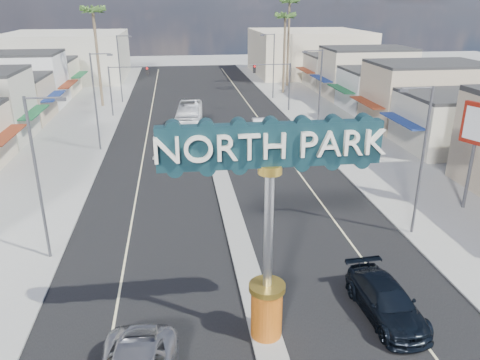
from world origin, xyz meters
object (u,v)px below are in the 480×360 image
object	(u,v)px
streetlight_r_near	(420,155)
car_parked_right	(261,127)
streetlight_l_mid	(97,97)
palm_right_mid	(285,20)
streetlight_l_far	(121,66)
traffic_signal_right	(276,78)
gateway_sign	(269,210)
palm_right_far	(290,6)
streetlight_r_far	(273,63)
city_bus	(189,121)
bank_pylon_sign	(477,130)
traffic_signal_left	(125,81)
streetlight_r_mid	(318,91)
streetlight_l_near	(40,172)
palm_left_far	(93,16)
suv_right	(386,301)

from	to	relation	value
streetlight_r_near	car_parked_right	bearing A→B (deg)	101.85
streetlight_l_mid	palm_right_mid	world-z (taller)	palm_right_mid
streetlight_l_mid	streetlight_l_far	xyz separation A→B (m)	(0.00, 22.00, 0.00)
traffic_signal_right	streetlight_l_far	size ratio (longest dim) A/B	0.67
gateway_sign	palm_right_far	world-z (taller)	palm_right_far
palm_right_far	streetlight_l_mid	bearing A→B (deg)	-128.48
streetlight_l_far	streetlight_r_far	world-z (taller)	same
traffic_signal_right	city_bus	distance (m)	14.96
bank_pylon_sign	traffic_signal_left	bearing A→B (deg)	106.74
car_parked_right	streetlight_r_mid	bearing A→B (deg)	-29.33
streetlight_r_far	bank_pylon_sign	xyz separation A→B (m)	(5.38, -39.04, 0.47)
traffic_signal_right	streetlight_r_far	bearing A→B (deg)	81.14
gateway_sign	streetlight_l_mid	xyz separation A→B (m)	(-10.43, 28.02, -0.86)
streetlight_l_near	car_parked_right	bearing A→B (deg)	55.88
streetlight_l_far	palm_left_far	xyz separation A→B (m)	(-2.57, -2.00, 6.43)
traffic_signal_left	car_parked_right	bearing A→B (deg)	-35.52
traffic_signal_right	streetlight_l_mid	world-z (taller)	streetlight_l_mid
gateway_sign	palm_left_far	xyz separation A→B (m)	(-13.00, 48.02, 5.57)
palm_left_far	bank_pylon_sign	distance (m)	47.30
traffic_signal_right	streetlight_l_near	size ratio (longest dim) A/B	0.67
streetlight_l_far	traffic_signal_right	bearing A→B (deg)	-22.20
palm_left_far	city_bus	size ratio (longest dim) A/B	1.24
streetlight_l_far	palm_right_far	distance (m)	28.29
traffic_signal_right	car_parked_right	world-z (taller)	traffic_signal_right
streetlight_r_near	streetlight_r_far	xyz separation A→B (m)	(0.00, 42.00, 0.00)
streetlight_l_mid	streetlight_r_mid	distance (m)	20.87
traffic_signal_left	streetlight_l_far	xyz separation A→B (m)	(-1.25, 8.01, 0.79)
streetlight_l_far	suv_right	distance (m)	52.03
traffic_signal_right	bank_pylon_sign	xyz separation A→B (m)	(6.62, -31.04, 1.26)
streetlight_r_near	palm_right_mid	bearing A→B (deg)	86.81
streetlight_l_near	car_parked_right	xyz separation A→B (m)	(15.93, 23.51, -4.25)
traffic_signal_left	streetlight_r_far	xyz separation A→B (m)	(19.62, 8.01, 0.79)
streetlight_r_far	bank_pylon_sign	world-z (taller)	streetlight_r_far
gateway_sign	city_bus	bearing A→B (deg)	93.52
streetlight_l_mid	traffic_signal_left	bearing A→B (deg)	84.90
gateway_sign	city_bus	world-z (taller)	gateway_sign
traffic_signal_right	palm_right_far	bearing A→B (deg)	72.10
palm_right_far	palm_right_mid	bearing A→B (deg)	-108.43
streetlight_l_far	car_parked_right	distance (m)	24.77
suv_right	traffic_signal_right	bearing A→B (deg)	81.65
streetlight_r_mid	palm_left_far	distance (m)	31.47
traffic_signal_right	palm_left_far	bearing A→B (deg)	164.85
gateway_sign	traffic_signal_left	bearing A→B (deg)	102.33
streetlight_l_near	bank_pylon_sign	size ratio (longest dim) A/B	1.26
palm_right_far	city_bus	size ratio (longest dim) A/B	1.33
streetlight_l_near	suv_right	size ratio (longest dim) A/B	1.69
traffic_signal_right	streetlight_r_near	distance (m)	34.03
city_bus	traffic_signal_right	bearing A→B (deg)	45.20
traffic_signal_left	streetlight_r_mid	xyz separation A→B (m)	(19.62, -13.99, 0.79)
streetlight_l_near	palm_left_far	world-z (taller)	palm_left_far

